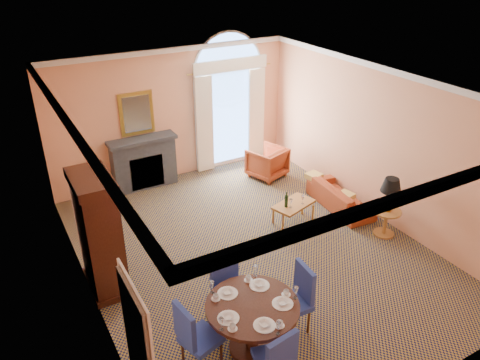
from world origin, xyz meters
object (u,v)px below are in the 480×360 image
sofa (341,197)px  coffee_table (293,205)px  armoire (100,236)px  side_table (389,200)px  armchair (267,162)px  dining_table (252,317)px

sofa → coffee_table: bearing=95.7°
armoire → side_table: armoire is taller
armoire → armchair: 5.19m
armoire → coffee_table: bearing=1.1°
sofa → coffee_table: coffee_table is taller
dining_table → coffee_table: (2.51, 2.53, -0.19)m
armchair → armoire: bearing=6.6°
armoire → side_table: size_ratio=1.70×
coffee_table → side_table: (1.36, -1.28, 0.38)m
armchair → side_table: side_table is taller
dining_table → side_table: (3.87, 1.25, 0.19)m
armchair → side_table: bearing=82.3°
coffee_table → side_table: bearing=-60.3°
armoire → armchair: armoire is taller
armoire → side_table: 5.46m
armchair → coffee_table: coffee_table is taller
dining_table → sofa: bearing=33.8°
armchair → coffee_table: 2.24m
armoire → side_table: bearing=-12.8°
armchair → coffee_table: size_ratio=0.83×
armoire → sofa: (5.27, 0.10, -0.76)m
side_table → armoire: bearing=167.2°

